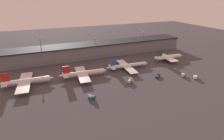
{
  "coord_description": "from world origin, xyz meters",
  "views": [
    {
      "loc": [
        -59.81,
        -111.92,
        64.64
      ],
      "look_at": [
        -6.98,
        16.96,
        6.0
      ],
      "focal_mm": 28.0,
      "sensor_mm": 36.0,
      "label": 1
    }
  ],
  "objects": [
    {
      "name": "airplane_3",
      "position": [
        65.13,
        31.4,
        3.91
      ],
      "size": [
        37.49,
        27.06,
        12.76
      ],
      "rotation": [
        0.0,
        0.0,
        -0.06
      ],
      "color": "white",
      "rests_on": "ground"
    },
    {
      "name": "terminal_building",
      "position": [
        0.0,
        78.21,
        7.66
      ],
      "size": [
        212.72,
        25.75,
        15.24
      ],
      "color": "slate",
      "rests_on": "ground"
    },
    {
      "name": "airplane_1",
      "position": [
        -30.35,
        24.8,
        3.48
      ],
      "size": [
        43.12,
        35.32,
        12.0
      ],
      "rotation": [
        0.0,
        0.0,
        -0.06
      ],
      "color": "silver",
      "rests_on": "ground"
    },
    {
      "name": "lamp_post_1",
      "position": [
        -3.13,
        77.22,
        14.01
      ],
      "size": [
        1.8,
        1.8,
        21.59
      ],
      "color": "slate",
      "rests_on": "ground"
    },
    {
      "name": "service_vehicle_4",
      "position": [
        57.23,
        -13.86,
        1.64
      ],
      "size": [
        6.51,
        7.03,
        2.84
      ],
      "rotation": [
        0.0,
        0.0,
        0.86
      ],
      "color": "#282D38",
      "rests_on": "ground"
    },
    {
      "name": "airplane_2",
      "position": [
        13.54,
        27.39,
        3.14
      ],
      "size": [
        44.56,
        37.71,
        11.73
      ],
      "rotation": [
        0.0,
        0.0,
        -0.06
      ],
      "color": "white",
      "rests_on": "ground"
    },
    {
      "name": "service_vehicle_1",
      "position": [
        29.11,
        0.1,
        1.19
      ],
      "size": [
        7.41,
        6.48,
        2.53
      ],
      "rotation": [
        0.0,
        0.0,
        0.65
      ],
      "color": "#282D38",
      "rests_on": "ground"
    },
    {
      "name": "service_vehicle_0",
      "position": [
        1.74,
        -0.16,
        1.81
      ],
      "size": [
        5.72,
        6.14,
        3.19
      ],
      "rotation": [
        0.0,
        0.0,
        0.87
      ],
      "color": "gold",
      "rests_on": "ground"
    },
    {
      "name": "service_vehicle_3",
      "position": [
        -33.9,
        -12.05,
        1.79
      ],
      "size": [
        4.92,
        5.88,
        3.25
      ],
      "rotation": [
        0.0,
        0.0,
        -1.0
      ],
      "color": "#195199",
      "rests_on": "ground"
    },
    {
      "name": "service_vehicle_2",
      "position": [
        50.19,
        -7.15,
        1.66
      ],
      "size": [
        5.29,
        4.75,
        2.97
      ],
      "rotation": [
        0.0,
        0.0,
        0.64
      ],
      "color": "#9EA3A8",
      "rests_on": "ground"
    },
    {
      "name": "lamp_post_2",
      "position": [
        60.99,
        77.22,
        15.67
      ],
      "size": [
        1.8,
        1.8,
        24.58
      ],
      "color": "slate",
      "rests_on": "ground"
    },
    {
      "name": "airplane_0",
      "position": [
        -75.54,
        26.31,
        3.63
      ],
      "size": [
        41.53,
        38.09,
        12.39
      ],
      "rotation": [
        0.0,
        0.0,
        -0.06
      ],
      "color": "silver",
      "rests_on": "ground"
    },
    {
      "name": "ground",
      "position": [
        0.0,
        0.0,
        0.0
      ],
      "size": [
        600.0,
        600.0,
        0.0
      ],
      "primitive_type": "plane",
      "color": "#423F44"
    },
    {
      "name": "lamp_post_0",
      "position": [
        -61.27,
        77.22,
        17.15
      ],
      "size": [
        1.8,
        1.8,
        27.27
      ],
      "color": "slate",
      "rests_on": "ground"
    }
  ]
}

